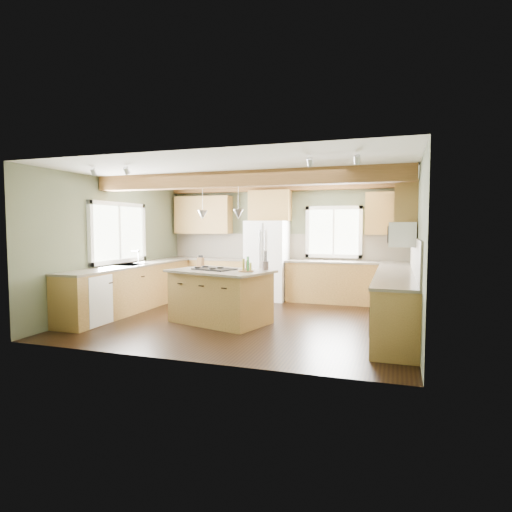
% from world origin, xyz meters
% --- Properties ---
extents(floor, '(5.60, 5.60, 0.00)m').
position_xyz_m(floor, '(0.00, 0.00, 0.00)').
color(floor, black).
rests_on(floor, ground).
extents(ceiling, '(5.60, 5.60, 0.00)m').
position_xyz_m(ceiling, '(0.00, 0.00, 2.60)').
color(ceiling, silver).
rests_on(ceiling, wall_back).
extents(wall_back, '(5.60, 0.00, 5.60)m').
position_xyz_m(wall_back, '(0.00, 2.50, 1.30)').
color(wall_back, '#4F553D').
rests_on(wall_back, ground).
extents(wall_left, '(0.00, 5.00, 5.00)m').
position_xyz_m(wall_left, '(-2.80, 0.00, 1.30)').
color(wall_left, '#4F553D').
rests_on(wall_left, ground).
extents(wall_right, '(0.00, 5.00, 5.00)m').
position_xyz_m(wall_right, '(2.80, 0.00, 1.30)').
color(wall_right, '#4F553D').
rests_on(wall_right, ground).
extents(ceiling_beam, '(5.55, 0.26, 0.26)m').
position_xyz_m(ceiling_beam, '(0.00, -0.37, 2.47)').
color(ceiling_beam, brown).
rests_on(ceiling_beam, ceiling).
extents(soffit_trim, '(5.55, 0.20, 0.10)m').
position_xyz_m(soffit_trim, '(0.00, 2.40, 2.54)').
color(soffit_trim, brown).
rests_on(soffit_trim, ceiling).
extents(backsplash_back, '(5.58, 0.03, 0.58)m').
position_xyz_m(backsplash_back, '(0.00, 2.48, 1.21)').
color(backsplash_back, brown).
rests_on(backsplash_back, wall_back).
extents(backsplash_right, '(0.03, 3.70, 0.58)m').
position_xyz_m(backsplash_right, '(2.78, 0.05, 1.21)').
color(backsplash_right, brown).
rests_on(backsplash_right, wall_right).
extents(base_cab_back_left, '(2.02, 0.60, 0.88)m').
position_xyz_m(base_cab_back_left, '(-1.79, 2.20, 0.44)').
color(base_cab_back_left, brown).
rests_on(base_cab_back_left, floor).
extents(counter_back_left, '(2.06, 0.64, 0.04)m').
position_xyz_m(counter_back_left, '(-1.79, 2.20, 0.90)').
color(counter_back_left, '#463E33').
rests_on(counter_back_left, base_cab_back_left).
extents(base_cab_back_right, '(2.62, 0.60, 0.88)m').
position_xyz_m(base_cab_back_right, '(1.49, 2.20, 0.44)').
color(base_cab_back_right, brown).
rests_on(base_cab_back_right, floor).
extents(counter_back_right, '(2.66, 0.64, 0.04)m').
position_xyz_m(counter_back_right, '(1.49, 2.20, 0.90)').
color(counter_back_right, '#463E33').
rests_on(counter_back_right, base_cab_back_right).
extents(base_cab_left, '(0.60, 3.70, 0.88)m').
position_xyz_m(base_cab_left, '(-2.50, 0.05, 0.44)').
color(base_cab_left, brown).
rests_on(base_cab_left, floor).
extents(counter_left, '(0.64, 3.74, 0.04)m').
position_xyz_m(counter_left, '(-2.50, 0.05, 0.90)').
color(counter_left, '#463E33').
rests_on(counter_left, base_cab_left).
extents(base_cab_right, '(0.60, 3.70, 0.88)m').
position_xyz_m(base_cab_right, '(2.50, 0.05, 0.44)').
color(base_cab_right, brown).
rests_on(base_cab_right, floor).
extents(counter_right, '(0.64, 3.74, 0.04)m').
position_xyz_m(counter_right, '(2.50, 0.05, 0.90)').
color(counter_right, '#463E33').
rests_on(counter_right, base_cab_right).
extents(upper_cab_back_left, '(1.40, 0.35, 0.90)m').
position_xyz_m(upper_cab_back_left, '(-1.99, 2.33, 1.95)').
color(upper_cab_back_left, brown).
rests_on(upper_cab_back_left, wall_back).
extents(upper_cab_over_fridge, '(0.96, 0.35, 0.70)m').
position_xyz_m(upper_cab_over_fridge, '(-0.30, 2.33, 2.15)').
color(upper_cab_over_fridge, brown).
rests_on(upper_cab_over_fridge, wall_back).
extents(upper_cab_right, '(0.35, 2.20, 0.90)m').
position_xyz_m(upper_cab_right, '(2.62, 0.90, 1.95)').
color(upper_cab_right, brown).
rests_on(upper_cab_right, wall_right).
extents(upper_cab_back_corner, '(0.90, 0.35, 0.90)m').
position_xyz_m(upper_cab_back_corner, '(2.30, 2.33, 1.95)').
color(upper_cab_back_corner, brown).
rests_on(upper_cab_back_corner, wall_back).
extents(window_left, '(0.04, 1.60, 1.05)m').
position_xyz_m(window_left, '(-2.78, 0.05, 1.55)').
color(window_left, white).
rests_on(window_left, wall_left).
extents(window_back, '(1.10, 0.04, 1.00)m').
position_xyz_m(window_back, '(1.15, 2.48, 1.55)').
color(window_back, white).
rests_on(window_back, wall_back).
extents(sink, '(0.50, 0.65, 0.03)m').
position_xyz_m(sink, '(-2.50, 0.05, 0.91)').
color(sink, '#262628').
rests_on(sink, counter_left).
extents(faucet, '(0.02, 0.02, 0.28)m').
position_xyz_m(faucet, '(-2.32, 0.05, 1.05)').
color(faucet, '#B2B2B7').
rests_on(faucet, sink).
extents(dishwasher, '(0.60, 0.60, 0.84)m').
position_xyz_m(dishwasher, '(-2.49, -1.25, 0.43)').
color(dishwasher, white).
rests_on(dishwasher, floor).
extents(oven, '(0.60, 0.72, 0.84)m').
position_xyz_m(oven, '(2.49, -1.25, 0.43)').
color(oven, white).
rests_on(oven, floor).
extents(microwave, '(0.40, 0.70, 0.38)m').
position_xyz_m(microwave, '(2.58, -0.05, 1.55)').
color(microwave, white).
rests_on(microwave, wall_right).
extents(pendant_left, '(0.18, 0.18, 0.16)m').
position_xyz_m(pendant_left, '(-0.78, -0.26, 1.88)').
color(pendant_left, '#B2B2B7').
rests_on(pendant_left, ceiling).
extents(pendant_right, '(0.18, 0.18, 0.16)m').
position_xyz_m(pendant_right, '(-0.02, -0.49, 1.88)').
color(pendant_right, '#B2B2B7').
rests_on(pendant_right, ceiling).
extents(refrigerator, '(0.90, 0.74, 1.80)m').
position_xyz_m(refrigerator, '(-0.30, 2.12, 0.90)').
color(refrigerator, white).
rests_on(refrigerator, floor).
extents(island, '(1.80, 1.39, 0.88)m').
position_xyz_m(island, '(-0.40, -0.37, 0.44)').
color(island, brown).
rests_on(island, floor).
extents(island_top, '(1.94, 1.52, 0.04)m').
position_xyz_m(island_top, '(-0.40, -0.37, 0.90)').
color(island_top, '#463E33').
rests_on(island_top, island).
extents(cooktop, '(0.79, 0.64, 0.02)m').
position_xyz_m(cooktop, '(-0.53, -0.34, 0.93)').
color(cooktop, black).
rests_on(cooktop, island_top).
extents(knife_block, '(0.13, 0.11, 0.18)m').
position_xyz_m(knife_block, '(-0.92, -0.06, 1.01)').
color(knife_block, brown).
rests_on(knife_block, island_top).
extents(utensil_crock, '(0.15, 0.15, 0.15)m').
position_xyz_m(utensil_crock, '(0.35, -0.14, 1.00)').
color(utensil_crock, '#3C3630').
rests_on(utensil_crock, island_top).
extents(bottle_tray, '(0.36, 0.36, 0.24)m').
position_xyz_m(bottle_tray, '(0.10, -0.45, 1.04)').
color(bottle_tray, brown).
rests_on(bottle_tray, island_top).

